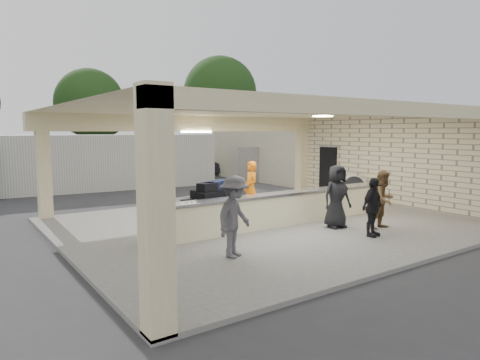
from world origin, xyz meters
TOP-DOWN VIEW (x-y plane):
  - ground at (0.00, 0.00)m, footprint 120.00×120.00m
  - pavilion at (0.21, 0.66)m, footprint 12.01×10.00m
  - baggage_counter at (0.00, -0.50)m, footprint 8.20×0.58m
  - luggage_cart at (-1.62, 0.51)m, footprint 2.56×1.91m
  - drum_fan at (5.46, 1.33)m, footprint 0.96×0.82m
  - baggage_handler at (0.20, 1.20)m, footprint 0.49×0.72m
  - passenger_a at (2.21, -2.54)m, footprint 0.84×0.40m
  - passenger_b at (1.18, -2.96)m, footprint 0.97×0.50m
  - passenger_c at (-2.90, -2.42)m, footprint 1.24×0.91m
  - passenger_d at (1.20, -1.68)m, footprint 0.94×0.50m
  - car_white_a at (9.36, 12.83)m, footprint 5.72×3.34m
  - car_white_b at (13.43, 14.47)m, footprint 4.45×2.69m
  - car_dark at (4.58, 14.48)m, footprint 4.72×2.70m
  - container_white at (-2.15, 11.54)m, footprint 12.75×3.65m
  - fence at (11.00, 9.00)m, footprint 12.06×0.06m
  - tree_mid at (2.32, 26.16)m, footprint 6.00×5.60m
  - tree_right at (14.32, 25.16)m, footprint 7.20×7.00m
  - adjacent_building at (9.50, 10.00)m, footprint 6.00×8.00m

SIDE VIEW (x-z plane):
  - ground at x=0.00m, z-range 0.00..0.00m
  - baggage_counter at x=0.00m, z-range 0.10..1.08m
  - car_white_b at x=13.43m, z-range 0.00..1.32m
  - drum_fan at x=5.46m, z-range 0.14..1.20m
  - car_dark at x=4.58m, z-range 0.00..1.49m
  - car_white_a at x=9.36m, z-range 0.00..1.54m
  - luggage_cart at x=-1.62m, z-range 0.18..1.52m
  - passenger_b at x=1.18m, z-range 0.10..1.69m
  - passenger_a at x=2.21m, z-range 0.10..1.79m
  - baggage_handler at x=0.20m, z-range 0.10..1.92m
  - passenger_c at x=-2.90m, z-range 0.10..1.93m
  - passenger_d at x=1.20m, z-range 0.10..1.94m
  - fence at x=11.00m, z-range 0.04..2.07m
  - pavilion at x=0.21m, z-range -0.43..3.12m
  - container_white at x=-2.15m, z-range 0.00..2.72m
  - adjacent_building at x=9.50m, z-range 0.00..3.20m
  - tree_mid at x=2.32m, z-range 0.96..8.96m
  - tree_right at x=14.32m, z-range 1.21..11.21m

